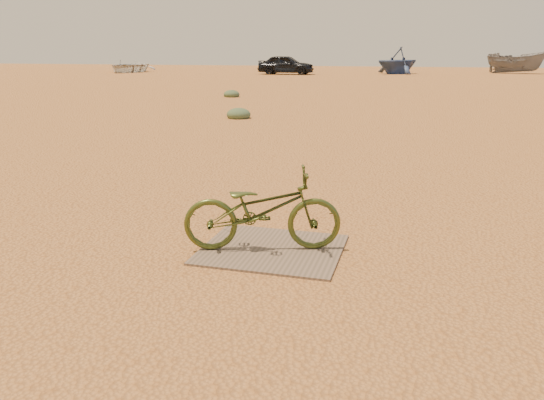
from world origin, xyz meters
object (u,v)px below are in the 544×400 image
(boat_far_left, at_px, (398,60))
(boat_mid_right, at_px, (515,63))
(bicycle, at_px, (262,210))
(boat_near_left, at_px, (128,66))
(car, at_px, (286,65))
(plywood_board, at_px, (272,249))

(boat_far_left, xyz_separation_m, boat_mid_right, (9.28, 3.45, -0.19))
(bicycle, relative_size, boat_near_left, 0.29)
(car, relative_size, boat_near_left, 0.86)
(boat_near_left, bearing_deg, car, -2.57)
(plywood_board, relative_size, car, 0.30)
(boat_near_left, height_order, boat_mid_right, boat_mid_right)
(car, bearing_deg, boat_far_left, -68.95)
(car, xyz_separation_m, boat_far_left, (8.43, 3.16, 0.31))
(plywood_board, bearing_deg, car, 103.89)
(plywood_board, relative_size, boat_near_left, 0.26)
(plywood_board, bearing_deg, boat_mid_right, 79.01)
(car, bearing_deg, boat_near_left, 89.46)
(car, height_order, boat_far_left, boat_far_left)
(plywood_board, bearing_deg, bicycle, -157.09)
(car, distance_m, boat_far_left, 9.01)
(bicycle, bearing_deg, boat_mid_right, -28.25)
(plywood_board, xyz_separation_m, bicycle, (-0.08, -0.04, 0.40))
(plywood_board, height_order, boat_mid_right, boat_mid_right)
(bicycle, relative_size, boat_mid_right, 0.33)
(plywood_board, height_order, boat_near_left, boat_near_left)
(bicycle, xyz_separation_m, car, (-9.12, 37.26, 0.33))
(bicycle, xyz_separation_m, boat_far_left, (-0.68, 40.41, 0.64))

